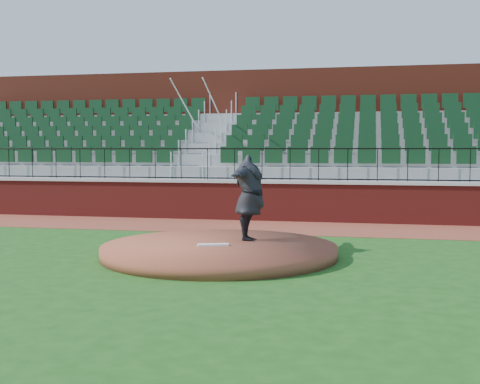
% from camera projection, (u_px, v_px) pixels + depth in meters
% --- Properties ---
extents(ground, '(90.00, 90.00, 0.00)m').
position_uv_depth(ground, '(225.00, 260.00, 12.51)').
color(ground, '#184714').
rests_on(ground, ground).
extents(warning_track, '(34.00, 3.20, 0.01)m').
position_uv_depth(warning_track, '(268.00, 227.00, 17.78)').
color(warning_track, brown).
rests_on(warning_track, ground).
extents(field_wall, '(34.00, 0.35, 1.20)m').
position_uv_depth(field_wall, '(276.00, 202.00, 19.30)').
color(field_wall, maroon).
rests_on(field_wall, ground).
extents(wall_cap, '(34.00, 0.45, 0.10)m').
position_uv_depth(wall_cap, '(276.00, 182.00, 19.25)').
color(wall_cap, '#B7B7B7').
rests_on(wall_cap, field_wall).
extents(wall_railing, '(34.00, 0.05, 1.00)m').
position_uv_depth(wall_railing, '(276.00, 164.00, 19.21)').
color(wall_railing, black).
rests_on(wall_railing, wall_cap).
extents(seating_stands, '(34.00, 5.10, 4.60)m').
position_uv_depth(seating_stands, '(287.00, 149.00, 21.84)').
color(seating_stands, gray).
rests_on(seating_stands, ground).
extents(concourse_wall, '(34.00, 0.50, 5.50)m').
position_uv_depth(concourse_wall, '(296.00, 138.00, 24.54)').
color(concourse_wall, maroon).
rests_on(concourse_wall, ground).
extents(pitchers_mound, '(5.00, 5.00, 0.25)m').
position_uv_depth(pitchers_mound, '(219.00, 250.00, 12.90)').
color(pitchers_mound, brown).
rests_on(pitchers_mound, ground).
extents(pitching_rubber, '(0.67, 0.37, 0.04)m').
position_uv_depth(pitching_rubber, '(213.00, 245.00, 12.74)').
color(pitching_rubber, white).
rests_on(pitching_rubber, pitchers_mound).
extents(pitcher, '(0.64, 2.34, 1.91)m').
position_uv_depth(pitcher, '(250.00, 198.00, 13.45)').
color(pitcher, black).
rests_on(pitcher, pitchers_mound).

